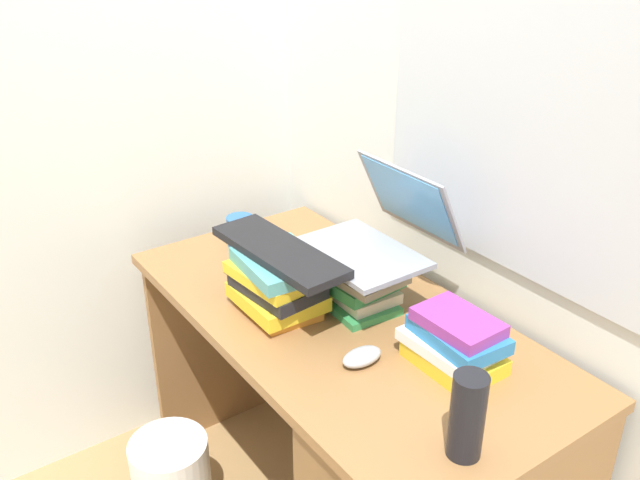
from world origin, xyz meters
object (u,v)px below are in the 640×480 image
book_stack_keyboard_riser (278,283)px  water_bottle (467,416)px  book_stack_tall (359,279)px  computer_mouse (362,357)px  keyboard (279,251)px  mug (241,231)px  book_stack_side (455,341)px  laptop (381,231)px  wastebasket (172,479)px

book_stack_keyboard_riser → water_bottle: water_bottle is taller
book_stack_tall → water_bottle: water_bottle is taller
computer_mouse → water_bottle: 0.35m
keyboard → mug: bearing=161.8°
book_stack_side → computer_mouse: (-0.12, -0.17, -0.04)m
mug → book_stack_side: bearing=7.0°
book_stack_side → computer_mouse: 0.22m
book_stack_keyboard_riser → laptop: 0.30m
book_stack_tall → book_stack_keyboard_riser: bearing=-115.1°
book_stack_keyboard_riser → computer_mouse: (0.31, 0.03, -0.07)m
book_stack_side → wastebasket: size_ratio=0.82×
book_stack_tall → book_stack_side: size_ratio=1.01×
book_stack_tall → water_bottle: bearing=-17.6°
mug → wastebasket: 0.79m
laptop → mug: bearing=-162.6°
computer_mouse → book_stack_keyboard_riser: bearing=-173.5°
water_bottle → wastebasket: water_bottle is taller
book_stack_tall → keyboard: bearing=-116.0°
book_stack_keyboard_riser → mug: 0.41m
book_stack_side → water_bottle: (0.22, -0.19, 0.03)m
keyboard → mug: 0.42m
book_stack_keyboard_riser → book_stack_side: (0.43, 0.21, -0.02)m
laptop → water_bottle: 0.62m
computer_mouse → laptop: bearing=133.4°
book_stack_keyboard_riser → computer_mouse: size_ratio=2.50×
laptop → keyboard: 0.27m
computer_mouse → book_stack_side: bearing=54.3°
laptop → computer_mouse: bearing=-46.6°
book_stack_tall → keyboard: size_ratio=0.56×
laptop → computer_mouse: size_ratio=3.23×
book_stack_side → computer_mouse: size_ratio=2.25×
keyboard → book_stack_tall: bearing=60.4°
book_stack_side → keyboard: size_ratio=0.56×
keyboard → wastebasket: keyboard is taller
keyboard → computer_mouse: bearing=1.8°
wastebasket → keyboard: bearing=53.5°
wastebasket → book_stack_tall: bearing=57.4°
book_stack_side → computer_mouse: bearing=-125.7°
book_stack_keyboard_riser → wastebasket: 0.78m
mug → wastebasket: size_ratio=0.43×
wastebasket → book_stack_keyboard_riser: bearing=52.8°
book_stack_keyboard_riser → keyboard: size_ratio=0.62×
book_stack_side → keyboard: 0.49m
keyboard → mug: (-0.39, 0.10, -0.13)m
book_stack_tall → computer_mouse: bearing=-36.3°
book_stack_tall → book_stack_keyboard_riser: (-0.09, -0.19, 0.01)m
mug → computer_mouse: bearing=-5.9°
mug → wastebasket: bearing=-64.3°
laptop → mug: laptop is taller
book_stack_tall → mug: size_ratio=1.94×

